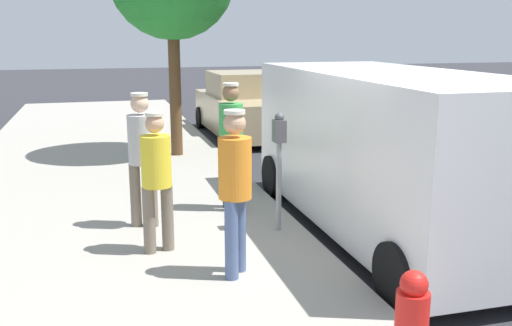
% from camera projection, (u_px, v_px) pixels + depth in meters
% --- Properties ---
extents(ground_plane, '(80.00, 80.00, 0.00)m').
position_uv_depth(ground_plane, '(397.00, 248.00, 7.13)').
color(ground_plane, '#2D2D33').
extents(sidewalk_slab, '(5.00, 32.00, 0.15)m').
position_uv_depth(sidewalk_slab, '(109.00, 273.00, 6.19)').
color(sidewalk_slab, '#9E998E').
rests_on(sidewalk_slab, ground).
extents(parking_meter_near, '(0.14, 0.18, 1.52)m').
position_uv_depth(parking_meter_near, '(279.00, 151.00, 7.13)').
color(parking_meter_near, gray).
rests_on(parking_meter_near, sidewalk_slab).
extents(pedestrian_in_gray, '(0.35, 0.34, 1.75)m').
position_uv_depth(pedestrian_in_gray, '(142.00, 151.00, 7.28)').
color(pedestrian_in_gray, '#726656').
rests_on(pedestrian_in_gray, sidewalk_slab).
extents(pedestrian_in_orange, '(0.34, 0.34, 1.74)m').
position_uv_depth(pedestrian_in_orange, '(235.00, 182.00, 5.77)').
color(pedestrian_in_orange, '#4C608C').
rests_on(pedestrian_in_orange, sidewalk_slab).
extents(pedestrian_in_green, '(0.34, 0.35, 1.81)m').
position_uv_depth(pedestrian_in_green, '(231.00, 137.00, 8.01)').
color(pedestrian_in_green, '#383D47').
rests_on(pedestrian_in_green, sidewalk_slab).
extents(pedestrian_in_yellow, '(0.36, 0.34, 1.63)m').
position_uv_depth(pedestrian_in_yellow, '(157.00, 174.00, 6.43)').
color(pedestrian_in_yellow, '#726656').
rests_on(pedestrian_in_yellow, sidewalk_slab).
extents(parked_van, '(2.15, 5.21, 2.15)m').
position_uv_depth(parked_van, '(389.00, 148.00, 7.47)').
color(parked_van, white).
rests_on(parked_van, ground).
extents(parked_sedan_behind, '(1.97, 4.41, 1.65)m').
position_uv_depth(parked_sedan_behind, '(245.00, 107.00, 14.80)').
color(parked_sedan_behind, tan).
rests_on(parked_sedan_behind, ground).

